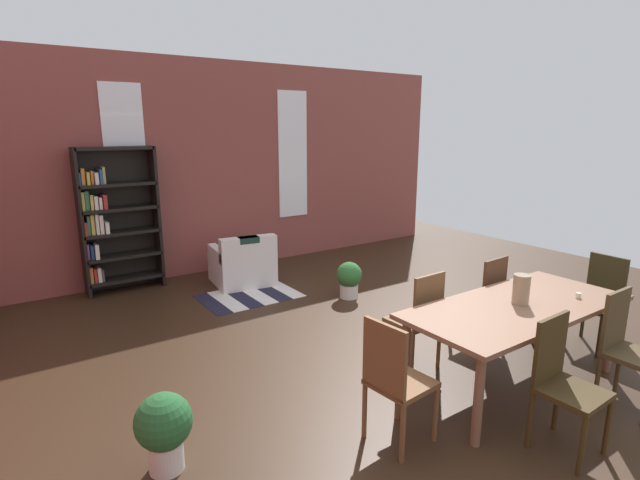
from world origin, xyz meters
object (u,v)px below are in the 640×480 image
Objects in this scene: armchair_white at (243,265)px; dining_chair_far_right at (484,297)px; dining_chair_far_left at (419,317)px; potted_plant_by_shelf at (164,427)px; dining_chair_near_right at (627,346)px; dining_chair_near_left at (563,380)px; dining_chair_head_left at (394,378)px; potted_plant_corner at (349,278)px; vase_on_table at (521,289)px; dining_chair_head_right at (599,298)px; dining_table at (517,313)px; bookshelf_tall at (114,219)px.

dining_chair_far_right is at bearing -70.09° from armchair_white.
dining_chair_far_left is 2.39m from potted_plant_by_shelf.
dining_chair_near_right and dining_chair_near_left have the same top height.
dining_chair_far_left is (0.95, 0.70, 0.00)m from dining_chair_head_left.
armchair_white is 1.62m from potted_plant_corner.
vase_on_table reaches higher than armchair_white.
armchair_white is (-2.12, 3.93, -0.23)m from dining_chair_head_right.
dining_chair_head_left is at bearing -159.86° from dining_chair_far_right.
dining_chair_near_right reaches higher than potted_plant_by_shelf.
dining_table is at bearing -94.40° from potted_plant_corner.
dining_chair_far_left is at bearing -179.99° from dining_chair_far_right.
potted_plant_corner is (0.20, 2.58, -0.41)m from dining_table.
armchair_white is at bearing 56.86° from potted_plant_by_shelf.
dining_chair_head_left is (-1.45, -0.01, -0.37)m from vase_on_table.
dining_chair_far_right is (1.90, 0.70, 0.00)m from dining_chair_head_left.
potted_plant_by_shelf is at bearing 158.17° from dining_chair_near_right.
dining_chair_near_left is (-1.89, -0.69, 0.00)m from dining_chair_head_right.
dining_chair_near_right is 1.95× the size of potted_plant_corner.
potted_plant_corner is at bearing 86.19° from vase_on_table.
dining_table is at bearing -124.64° from dining_chair_far_right.
dining_chair_far_left is 1.06× the size of armchair_white.
dining_table is 8.13× the size of vase_on_table.
dining_table is 5.16m from bookshelf_tall.
potted_plant_by_shelf is at bearing -147.47° from potted_plant_corner.
vase_on_table is 0.27× the size of dining_chair_head_right.
dining_chair_far_left is 1.95× the size of potted_plant_corner.
dining_chair_head_right is at bearing -8.56° from potted_plant_by_shelf.
dining_chair_head_right is at bearing -0.08° from vase_on_table.
dining_chair_near_left is at bearing -126.00° from vase_on_table.
dining_chair_head_right is 2.01m from dining_chair_far_left.
dining_chair_head_left is 1.00× the size of dining_chair_far_left.
dining_table is 1.43m from dining_chair_head_right.
dining_chair_head_right is at bearing 19.92° from dining_chair_near_left.
dining_chair_head_right is 2.87m from potted_plant_corner.
vase_on_table is 0.13× the size of bookshelf_tall.
dining_chair_near_left is 1.00× the size of dining_chair_head_left.
dining_chair_near_right is at bearing -19.82° from dining_chair_head_left.
dining_chair_head_right reaches higher than dining_table.
dining_chair_far_right is at bearing -81.68° from potted_plant_corner.
potted_plant_corner is at bearing 98.32° from dining_chair_far_right.
vase_on_table is at bearing 0.27° from dining_chair_head_left.
dining_chair_far_right is 3.33m from potted_plant_by_shelf.
potted_plant_corner is (0.67, 1.89, -0.24)m from dining_chair_far_left.
dining_chair_far_right is 1.00× the size of dining_chair_far_left.
potted_plant_by_shelf is (-0.60, -3.99, -0.70)m from bookshelf_tall.
dining_table reaches higher than potted_plant_by_shelf.
potted_plant_by_shelf is 3.61m from potted_plant_corner.
dining_chair_head_right is at bearing -61.68° from armchair_white.
dining_chair_near_right is 3.29m from potted_plant_corner.
dining_chair_head_right is 1.00× the size of dining_chair_near_left.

